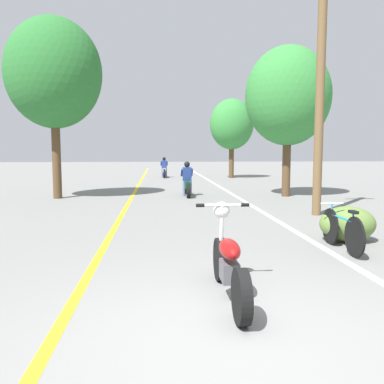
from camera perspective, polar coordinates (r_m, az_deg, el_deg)
ground_plane at (r=4.19m, az=5.29°, el=-19.61°), size 120.00×120.00×0.00m
lane_stripe_center at (r=16.85m, az=-8.22°, el=-0.30°), size 0.14×48.00×0.01m
lane_stripe_edge at (r=17.09m, az=5.49°, el=-0.18°), size 0.14×48.00×0.01m
utility_pole at (r=11.91m, az=17.59°, el=15.04°), size 1.10×0.24×7.32m
roadside_tree_right_near at (r=16.43m, az=13.32°, el=12.93°), size 3.30×2.97×5.78m
roadside_tree_right_far at (r=26.64m, az=5.60°, el=9.41°), size 2.82×2.54×5.10m
roadside_tree_left at (r=16.24m, az=-18.85°, el=15.45°), size 3.49×3.14×6.62m
roadside_bush at (r=8.63m, az=20.99°, el=-4.20°), size 1.10×0.88×0.70m
motorcycle_foreground at (r=5.05m, az=5.15°, el=-9.75°), size 0.71×2.04×1.11m
motorcycle_rider_lead at (r=16.03m, az=-0.70°, el=1.29°), size 0.50×2.02×1.36m
motorcycle_rider_far at (r=27.09m, az=-3.93°, el=3.14°), size 0.50×1.98×1.35m
bicycle_parked at (r=7.82m, az=20.28°, el=-5.02°), size 0.44×1.68×0.81m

